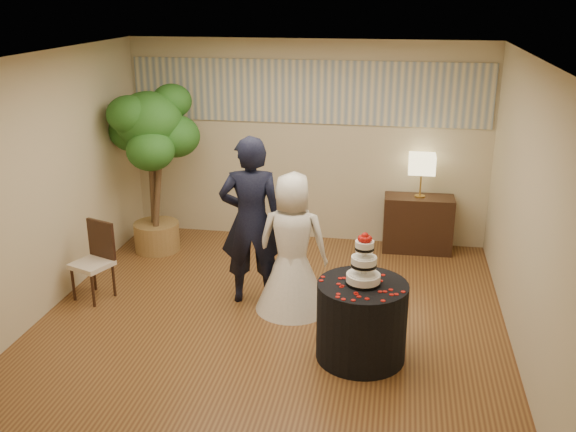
% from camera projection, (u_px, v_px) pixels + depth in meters
% --- Properties ---
extents(floor, '(5.00, 5.00, 0.00)m').
position_uv_depth(floor, '(273.00, 317.00, 7.05)').
color(floor, brown).
rests_on(floor, ground).
extents(ceiling, '(5.00, 5.00, 0.00)m').
position_uv_depth(ceiling, '(270.00, 56.00, 6.12)').
color(ceiling, white).
rests_on(ceiling, wall_back).
extents(wall_back, '(5.00, 0.06, 2.80)m').
position_uv_depth(wall_back, '(307.00, 142.00, 8.90)').
color(wall_back, beige).
rests_on(wall_back, ground).
extents(wall_front, '(5.00, 0.06, 2.80)m').
position_uv_depth(wall_front, '(197.00, 308.00, 4.26)').
color(wall_front, beige).
rests_on(wall_front, ground).
extents(wall_left, '(0.06, 5.00, 2.80)m').
position_uv_depth(wall_left, '(47.00, 184.00, 6.99)').
color(wall_left, beige).
rests_on(wall_left, ground).
extents(wall_right, '(0.06, 5.00, 2.80)m').
position_uv_depth(wall_right, '(526.00, 210.00, 6.17)').
color(wall_right, beige).
rests_on(wall_right, ground).
extents(mural_border, '(4.90, 0.02, 0.85)m').
position_uv_depth(mural_border, '(308.00, 92.00, 8.65)').
color(mural_border, '#AEB0A2').
rests_on(mural_border, wall_back).
extents(groom, '(0.77, 0.58, 1.94)m').
position_uv_depth(groom, '(251.00, 221.00, 7.14)').
color(groom, black).
rests_on(groom, floor).
extents(bride, '(0.87, 0.87, 1.58)m').
position_uv_depth(bride, '(292.00, 243.00, 7.00)').
color(bride, white).
rests_on(bride, floor).
extents(cake_table, '(1.04, 1.04, 0.79)m').
position_uv_depth(cake_table, '(361.00, 321.00, 6.16)').
color(cake_table, black).
rests_on(cake_table, floor).
extents(wedding_cake, '(0.33, 0.33, 0.52)m').
position_uv_depth(wedding_cake, '(364.00, 259.00, 5.95)').
color(wedding_cake, white).
rests_on(wedding_cake, cake_table).
extents(console, '(0.94, 0.44, 0.77)m').
position_uv_depth(console, '(418.00, 224.00, 8.75)').
color(console, black).
rests_on(console, floor).
extents(table_lamp, '(0.35, 0.35, 0.58)m').
position_uv_depth(table_lamp, '(421.00, 176.00, 8.52)').
color(table_lamp, beige).
rests_on(table_lamp, console).
extents(ficus_tree, '(1.51, 1.51, 2.30)m').
position_uv_depth(ficus_tree, '(152.00, 169.00, 8.51)').
color(ficus_tree, '#265E1D').
rests_on(ficus_tree, floor).
extents(side_chair, '(0.54, 0.55, 0.90)m').
position_uv_depth(side_chair, '(91.00, 262.00, 7.34)').
color(side_chair, black).
rests_on(side_chair, floor).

